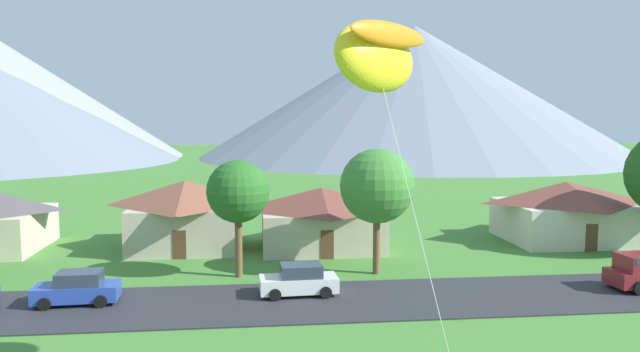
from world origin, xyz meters
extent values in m
cube|color=#2D2D33|center=(0.00, 27.35, 0.04)|extent=(160.00, 7.02, 0.08)
cone|color=gray|center=(34.22, 138.35, 15.53)|extent=(102.24, 102.24, 31.05)
cube|color=beige|center=(20.15, 40.83, 1.50)|extent=(9.09, 7.76, 3.00)
pyramid|color=brown|center=(20.15, 40.83, 3.82)|extent=(9.82, 8.38, 1.65)
cube|color=brown|center=(20.15, 36.93, 1.00)|extent=(0.90, 0.06, 2.00)
cube|color=beige|center=(0.89, 40.21, 1.45)|extent=(8.67, 7.11, 2.91)
pyramid|color=brown|center=(0.89, 40.21, 3.71)|extent=(9.36, 7.68, 1.60)
cube|color=brown|center=(0.89, 36.64, 1.00)|extent=(0.90, 0.06, 2.00)
cube|color=beige|center=(-9.14, 41.73, 1.61)|extent=(7.59, 7.97, 3.22)
pyramid|color=brown|center=(-9.14, 41.73, 4.11)|extent=(8.19, 8.61, 1.77)
cube|color=brown|center=(-9.14, 37.72, 1.00)|extent=(0.90, 0.06, 2.00)
cylinder|color=brown|center=(3.46, 32.61, 1.88)|extent=(0.44, 0.44, 3.76)
sphere|color=#3D7F33|center=(3.46, 32.61, 5.48)|extent=(4.59, 4.59, 4.59)
cylinder|color=brown|center=(-4.99, 32.79, 1.91)|extent=(0.44, 0.44, 3.81)
sphere|color=#286623|center=(-4.99, 32.79, 5.24)|extent=(3.79, 3.79, 3.79)
cube|color=#2847A8|center=(-13.20, 28.20, 0.68)|extent=(4.28, 2.00, 0.80)
cube|color=#2D3847|center=(-13.05, 28.20, 1.42)|extent=(2.27, 1.69, 0.68)
cylinder|color=black|center=(-14.50, 27.21, 0.40)|extent=(0.65, 0.27, 0.64)
cylinder|color=black|center=(-14.59, 29.05, 0.40)|extent=(0.65, 0.27, 0.64)
cylinder|color=black|center=(-11.81, 27.34, 0.40)|extent=(0.65, 0.27, 0.64)
cylinder|color=black|center=(-11.89, 29.18, 0.40)|extent=(0.65, 0.27, 0.64)
cube|color=white|center=(-1.68, 28.48, 0.68)|extent=(4.28, 2.00, 0.80)
cube|color=#2D3847|center=(-1.53, 28.49, 1.42)|extent=(2.27, 1.69, 0.68)
cylinder|color=black|center=(-2.98, 27.50, 0.40)|extent=(0.65, 0.27, 0.64)
cylinder|color=black|center=(-3.07, 29.34, 0.40)|extent=(0.65, 0.27, 0.64)
cylinder|color=black|center=(-0.28, 27.63, 0.40)|extent=(0.65, 0.27, 0.64)
cylinder|color=black|center=(-0.37, 29.47, 0.40)|extent=(0.65, 0.27, 0.64)
cube|color=maroon|center=(17.24, 27.42, 1.62)|extent=(1.98, 1.92, 0.90)
cube|color=#2D3847|center=(17.24, 27.42, 1.89)|extent=(1.70, 1.95, 0.28)
cylinder|color=black|center=(16.69, 26.37, 0.46)|extent=(0.77, 0.31, 0.76)
cylinder|color=black|center=(16.60, 28.41, 0.46)|extent=(0.77, 0.31, 0.76)
ellipsoid|color=yellow|center=(-0.09, 15.91, 11.62)|extent=(3.96, 3.78, 2.49)
ellipsoid|color=orange|center=(0.27, 15.50, 12.30)|extent=(3.26, 2.97, 0.86)
cylinder|color=silver|center=(0.74, 13.67, 6.58)|extent=(1.69, 4.51, 10.08)
camera|label=1|loc=(-3.97, -3.25, 9.76)|focal=33.68mm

